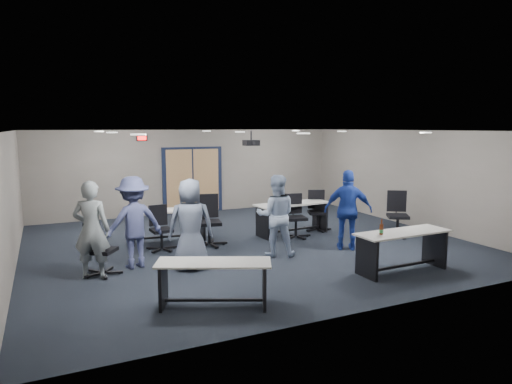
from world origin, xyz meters
name	(u,v)px	position (x,y,z in m)	size (l,w,h in m)	color
floor	(249,243)	(0.00, 0.00, 0.00)	(10.00, 10.00, 0.00)	black
back_wall	(192,171)	(0.00, 4.50, 1.35)	(10.00, 0.04, 2.70)	slate
front_wall	(371,224)	(0.00, -4.50, 1.35)	(10.00, 0.04, 2.70)	slate
left_wall	(10,203)	(-5.00, 0.00, 1.35)	(0.04, 9.00, 2.70)	slate
right_wall	(409,178)	(5.00, 0.00, 1.35)	(0.04, 9.00, 2.70)	slate
ceiling	(248,131)	(0.00, 0.00, 2.70)	(10.00, 9.00, 0.04)	silver
double_door	(193,181)	(0.00, 4.46, 1.05)	(2.00, 0.07, 2.20)	black
exit_sign	(142,138)	(-1.60, 4.44, 2.45)	(0.32, 0.07, 0.18)	black
ceiling_projector	(251,143)	(0.30, 0.50, 2.40)	(0.35, 0.32, 0.37)	black
ceiling_can_lights	(244,132)	(0.00, 0.25, 2.67)	(6.24, 5.74, 0.02)	white
table_front_left	(214,276)	(-2.07, -3.33, 0.49)	(1.86, 1.27, 0.72)	beige
table_front_right	(402,244)	(1.82, -3.22, 0.55)	(1.96, 0.69, 1.08)	beige
table_back_left	(168,220)	(-1.69, 1.07, 0.53)	(1.97, 0.83, 0.90)	beige
table_back_right	(292,213)	(1.44, 0.42, 0.56)	(2.07, 0.82, 0.82)	beige
chair_back_a	(161,228)	(-2.04, 0.28, 0.51)	(0.64, 0.64, 1.02)	black
chair_back_b	(209,221)	(-0.92, 0.21, 0.60)	(0.75, 0.75, 1.20)	black
chair_back_c	(296,216)	(1.33, 0.03, 0.55)	(0.69, 0.69, 1.10)	black
chair_back_d	(317,211)	(2.26, 0.49, 0.54)	(0.68, 0.68, 1.08)	black
chair_loose_left	(102,248)	(-3.47, -1.00, 0.52)	(0.65, 0.65, 1.04)	black
chair_loose_right	(398,214)	(3.75, -0.97, 0.58)	(0.73, 0.73, 1.16)	black
person_gray	(91,230)	(-3.65, -1.10, 0.92)	(0.67, 0.44, 1.83)	gray
person_plaid	(191,224)	(-1.84, -1.35, 0.90)	(0.88, 0.57, 1.81)	slate
person_lightblue	(276,215)	(0.13, -1.18, 0.89)	(0.86, 0.67, 1.78)	#A2B6D6
person_navy	(348,210)	(1.84, -1.44, 0.92)	(1.07, 0.45, 1.83)	navy
person_back	(133,222)	(-2.83, -0.74, 0.92)	(1.18, 0.68, 1.83)	#444B7B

